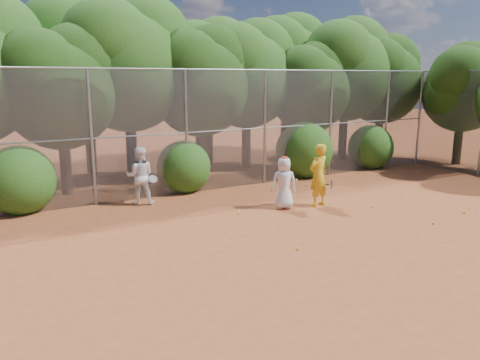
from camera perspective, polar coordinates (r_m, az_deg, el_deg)
ground at (r=11.20m, az=10.92°, el=-7.36°), size 80.00×80.00×0.00m
fence_back at (r=15.63m, az=-3.56°, el=6.16°), size 20.05×0.09×4.03m
tree_2 at (r=15.99m, az=-21.04°, el=11.02°), size 3.99×3.47×5.47m
tree_3 at (r=17.54m, az=-13.43°, el=14.20°), size 4.89×4.26×6.70m
tree_4 at (r=17.84m, az=-4.89°, el=12.40°), size 4.19×3.64×5.73m
tree_5 at (r=19.72m, az=0.88°, el=13.28°), size 4.51×3.92×6.17m
tree_6 at (r=20.29m, az=8.56°, el=11.48°), size 3.86×3.36×5.29m
tree_7 at (r=22.38m, az=12.85°, el=13.47°), size 4.77×4.14×6.53m
tree_8 at (r=23.55m, az=16.98°, el=12.05°), size 4.25×3.70×5.82m
tree_10 at (r=19.44m, az=-18.28°, el=14.40°), size 5.15×4.48×7.06m
tree_11 at (r=20.66m, az=-3.89°, el=13.53°), size 4.64×4.03×6.35m
tree_12 at (r=23.49m, az=5.68°, el=14.21°), size 5.02×4.37×6.88m
tree_13 at (r=22.52m, az=25.61°, el=10.51°), size 3.86×3.36×5.29m
bush_0 at (r=14.55m, az=-25.33°, el=0.32°), size 2.00×2.00×2.00m
bush_1 at (r=15.70m, az=-6.87°, el=1.87°), size 1.80×1.80×1.80m
bush_2 at (r=18.16m, az=7.83°, el=3.91°), size 2.20×2.20×2.20m
bush_3 at (r=20.48m, az=15.65°, el=4.10°), size 1.90×1.90×1.90m
player_yellow at (r=13.92m, az=9.53°, el=0.56°), size 0.84×0.60×1.86m
player_teen at (r=13.56m, az=5.38°, el=-0.33°), size 0.87×0.72×1.55m
player_white at (r=14.27m, az=-12.12°, el=0.50°), size 1.02×0.91×1.74m
ball_0 at (r=14.31m, az=15.85°, el=-3.12°), size 0.07×0.07×0.07m
ball_1 at (r=14.35m, az=9.11°, el=-2.74°), size 0.07×0.07×0.07m
ball_2 at (r=13.19m, az=22.47°, el=-4.91°), size 0.07×0.07×0.07m
ball_3 at (r=14.60m, az=25.68°, el=-3.58°), size 0.07×0.07×0.07m
ball_4 at (r=10.53m, az=7.05°, el=-8.32°), size 0.07×0.07×0.07m
ball_5 at (r=16.65m, az=8.06°, el=-0.60°), size 0.07×0.07×0.07m
ball_6 at (r=13.09m, az=-0.21°, el=-4.07°), size 0.07×0.07×0.07m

